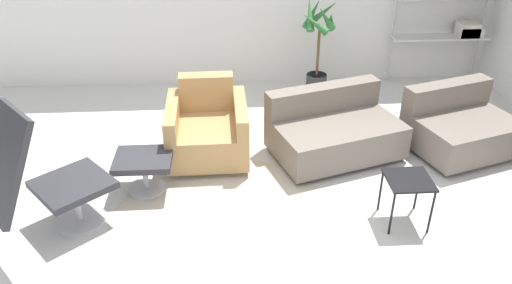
# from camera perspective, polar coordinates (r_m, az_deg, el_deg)

# --- Properties ---
(ground_plane) EXTENTS (12.00, 12.00, 0.00)m
(ground_plane) POSITION_cam_1_polar(r_m,az_deg,el_deg) (4.68, 0.03, -6.56)
(ground_plane) COLOR silver
(round_rug) EXTENTS (2.03, 2.03, 0.01)m
(round_rug) POSITION_cam_1_polar(r_m,az_deg,el_deg) (4.44, -3.59, -8.83)
(round_rug) COLOR #BCB29E
(round_rug) RESTS_ON ground_plane
(lounge_chair) EXTENTS (1.12, 1.07, 1.28)m
(lounge_chair) POSITION_cam_1_polar(r_m,az_deg,el_deg) (4.21, -25.22, -2.37)
(lounge_chair) COLOR #BCBCC1
(lounge_chair) RESTS_ON ground_plane
(ottoman) EXTENTS (0.53, 0.45, 0.36)m
(ottoman) POSITION_cam_1_polar(r_m,az_deg,el_deg) (4.77, -12.71, -2.52)
(ottoman) COLOR #BCBCC1
(ottoman) RESTS_ON ground_plane
(armchair_red) EXTENTS (0.83, 0.90, 0.79)m
(armchair_red) POSITION_cam_1_polar(r_m,az_deg,el_deg) (5.23, -5.55, 1.29)
(armchair_red) COLOR silver
(armchair_red) RESTS_ON ground_plane
(couch_low) EXTENTS (1.48, 1.19, 0.68)m
(couch_low) POSITION_cam_1_polar(r_m,az_deg,el_deg) (5.31, 8.85, 1.11)
(couch_low) COLOR black
(couch_low) RESTS_ON ground_plane
(couch_second) EXTENTS (1.24, 1.11, 0.68)m
(couch_second) POSITION_cam_1_polar(r_m,az_deg,el_deg) (5.75, 22.23, 1.44)
(couch_second) COLOR black
(couch_second) RESTS_ON ground_plane
(side_table) EXTENTS (0.37, 0.37, 0.44)m
(side_table) POSITION_cam_1_polar(r_m,az_deg,el_deg) (4.39, 17.00, -4.65)
(side_table) COLOR black
(side_table) RESTS_ON ground_plane
(potted_plant) EXTENTS (0.52, 0.54, 1.31)m
(potted_plant) POSITION_cam_1_polar(r_m,az_deg,el_deg) (6.49, 7.04, 10.16)
(potted_plant) COLOR #333338
(potted_plant) RESTS_ON ground_plane
(shelf_unit) EXTENTS (1.29, 0.28, 1.91)m
(shelf_unit) POSITION_cam_1_polar(r_m,az_deg,el_deg) (7.20, 21.17, 14.55)
(shelf_unit) COLOR #BCBCC1
(shelf_unit) RESTS_ON ground_plane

